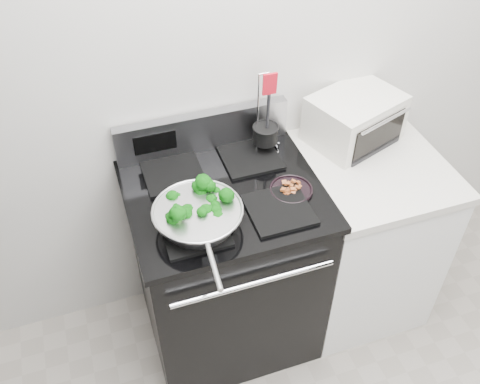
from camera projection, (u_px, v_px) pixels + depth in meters
name	position (u px, v px, depth m)	size (l,w,h in m)	color
back_wall	(267.00, 51.00, 2.19)	(4.00, 0.02, 2.70)	beige
gas_range	(226.00, 265.00, 2.47)	(0.79, 0.69, 1.13)	black
counter	(358.00, 234.00, 2.64)	(0.62, 0.68, 0.92)	white
skillet	(198.00, 216.00, 1.98)	(0.34, 0.54, 0.07)	silver
broccoli_pile	(198.00, 212.00, 1.97)	(0.27, 0.27, 0.09)	black
bacon_plate	(291.00, 188.00, 2.14)	(0.18, 0.18, 0.04)	black
utensil_holder	(265.00, 138.00, 2.30)	(0.13, 0.13, 0.39)	silver
toaster_oven	(354.00, 119.00, 2.39)	(0.46, 0.40, 0.22)	beige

